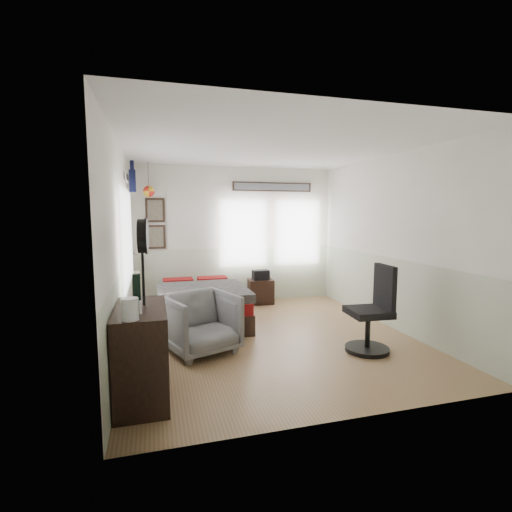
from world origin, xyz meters
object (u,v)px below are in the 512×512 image
object	(u,v)px
task_chair	(373,316)
armchair	(201,323)
nightstand	(261,291)
bed	(201,304)
dresser	(142,353)

from	to	relation	value
task_chair	armchair	bearing A→B (deg)	169.42
nightstand	task_chair	bearing A→B (deg)	-71.55
bed	task_chair	bearing A→B (deg)	-43.66
armchair	task_chair	world-z (taller)	task_chair
dresser	armchair	size ratio (longest dim) A/B	1.18
bed	task_chair	world-z (taller)	task_chair
bed	nightstand	bearing A→B (deg)	36.24
nightstand	dresser	bearing A→B (deg)	-118.31
armchair	dresser	bearing A→B (deg)	-143.83
bed	task_chair	xyz separation A→B (m)	(2.00, -1.89, 0.16)
dresser	nightstand	bearing A→B (deg)	56.80
task_chair	nightstand	bearing A→B (deg)	107.74
armchair	bed	bearing A→B (deg)	62.90
dresser	armchair	xyz separation A→B (m)	(0.70, 1.04, -0.06)
dresser	task_chair	xyz separation A→B (m)	(2.87, 0.47, 0.01)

